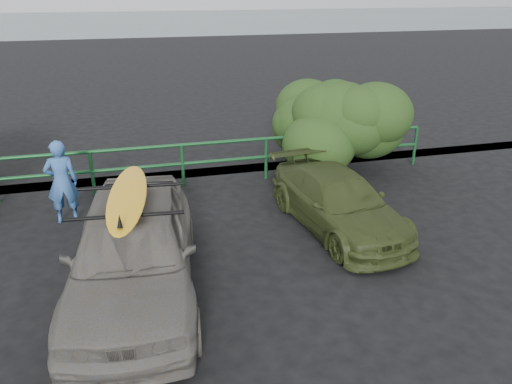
% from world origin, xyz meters
% --- Properties ---
extents(ground, '(80.00, 80.00, 0.00)m').
position_xyz_m(ground, '(0.00, 0.00, 0.00)').
color(ground, black).
extents(ocean, '(200.00, 200.00, 0.00)m').
position_xyz_m(ocean, '(0.00, 60.00, 0.00)').
color(ocean, slate).
rests_on(ocean, ground).
extents(guardrail, '(14.00, 0.08, 1.04)m').
position_xyz_m(guardrail, '(0.00, 5.00, 0.52)').
color(guardrail, '#164D24').
rests_on(guardrail, ground).
extents(shrub_right, '(3.20, 2.40, 2.11)m').
position_xyz_m(shrub_right, '(5.00, 5.50, 1.05)').
color(shrub_right, '#2A471A').
rests_on(shrub_right, ground).
extents(sedan, '(2.25, 4.67, 1.54)m').
position_xyz_m(sedan, '(-0.22, 0.78, 0.77)').
color(sedan, '#69645D').
rests_on(sedan, ground).
extents(olive_vehicle, '(1.96, 3.87, 1.08)m').
position_xyz_m(olive_vehicle, '(3.62, 2.11, 0.54)').
color(olive_vehicle, '#38441E').
rests_on(olive_vehicle, ground).
extents(man, '(0.64, 0.45, 1.68)m').
position_xyz_m(man, '(-1.48, 3.73, 0.84)').
color(man, '#3A69B0').
rests_on(man, ground).
extents(roof_rack, '(1.66, 1.24, 0.05)m').
position_xyz_m(roof_rack, '(-0.22, 0.78, 1.56)').
color(roof_rack, black).
rests_on(roof_rack, sedan).
extents(surfboard, '(0.77, 2.57, 0.08)m').
position_xyz_m(surfboard, '(-0.22, 0.78, 1.63)').
color(surfboard, yellow).
rests_on(surfboard, roof_rack).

